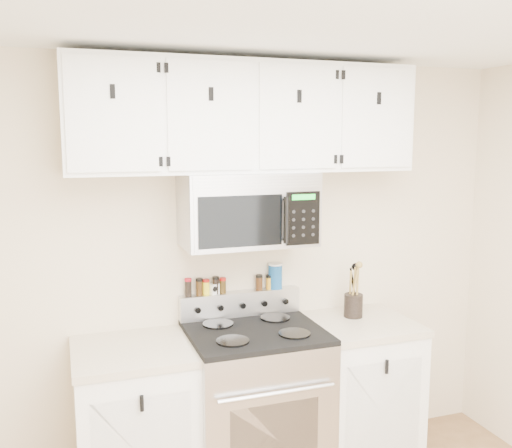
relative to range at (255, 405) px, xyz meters
The scene contains 16 objects.
back_wall 0.83m from the range, 90.00° to the left, with size 3.50×0.01×2.50m, color beige.
range is the anchor object (origin of this frame).
base_cabinet_left 0.69m from the range, behind, with size 0.64×0.62×0.92m.
base_cabinet_right 0.69m from the range, ahead, with size 0.64×0.62×0.92m.
microwave 1.15m from the range, 89.77° to the left, with size 0.76×0.44×0.42m.
upper_cabinets 1.67m from the range, 90.00° to the left, with size 2.00×0.35×0.62m.
utensil_crock 0.87m from the range, ahead, with size 0.12×0.12×0.34m.
kitchen_timer 0.72m from the range, 120.68° to the left, with size 0.05×0.05×0.06m, color white.
salt_canister 0.78m from the range, 50.77° to the left, with size 0.09×0.09×0.16m.
spice_jar_0 0.80m from the range, 139.00° to the left, with size 0.04×0.04×0.11m.
spice_jar_1 0.77m from the range, 132.23° to the left, with size 0.04×0.04×0.10m.
spice_jar_2 0.75m from the range, 127.35° to the left, with size 0.04×0.04×0.09m.
spice_jar_3 0.74m from the range, 118.79° to the left, with size 0.04×0.04×0.11m.
spice_jar_4 0.73m from the range, 111.35° to the left, with size 0.04×0.04×0.10m.
spice_jar_5 0.73m from the range, 66.28° to the left, with size 0.04×0.04×0.10m.
spice_jar_6 0.74m from the range, 55.80° to the left, with size 0.04×0.04×0.09m.
Camera 1 is at (-1.02, -1.54, 2.03)m, focal length 40.00 mm.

